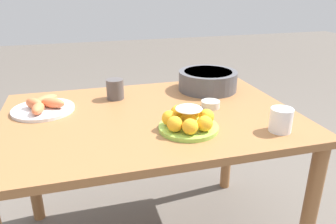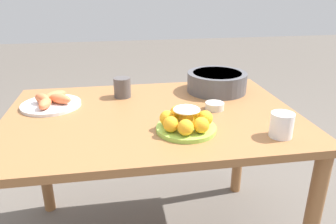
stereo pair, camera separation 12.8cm
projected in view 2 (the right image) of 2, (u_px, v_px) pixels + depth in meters
The scene contains 7 objects.
dining_table at pixel (152, 135), 1.41m from camera, with size 1.22×0.84×0.71m.
cake_plate at pixel (186, 122), 1.20m from camera, with size 0.22×0.22×0.09m.
serving_bowl at pixel (217, 81), 1.63m from camera, with size 0.29×0.29×0.10m.
sauce_bowl at pixel (215, 106), 1.41m from camera, with size 0.08×0.08×0.03m.
seafood_platter at pixel (51, 102), 1.44m from camera, with size 0.26×0.26×0.06m.
cup_near at pixel (282, 125), 1.16m from camera, with size 0.08×0.08×0.09m.
cup_far at pixel (122, 88), 1.55m from camera, with size 0.08×0.08×0.09m.
Camera 2 is at (-0.14, -1.27, 1.23)m, focal length 35.00 mm.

